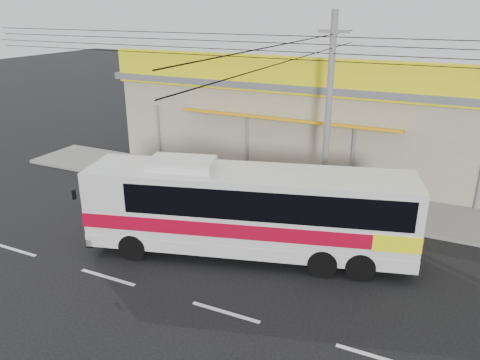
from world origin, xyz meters
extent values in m
plane|color=black|center=(0.00, 0.00, 0.00)|extent=(120.00, 120.00, 0.00)
cube|color=slate|center=(0.00, 6.00, 0.07)|extent=(30.00, 3.20, 0.15)
cube|color=gray|center=(0.00, 11.60, 2.10)|extent=(22.00, 8.00, 4.20)
cube|color=#54575B|center=(0.00, 11.60, 4.35)|extent=(22.60, 8.60, 0.30)
cube|color=yellow|center=(0.00, 7.48, 4.90)|extent=(22.00, 0.24, 1.60)
cube|color=#BA2A0A|center=(-2.00, 7.45, 4.90)|extent=(9.00, 0.10, 1.20)
cube|color=#BA2A0A|center=(-9.00, 7.45, 4.90)|extent=(3.00, 0.10, 1.10)
cube|color=orange|center=(-2.00, 7.30, 3.00)|extent=(10.00, 1.20, 0.37)
cube|color=silver|center=(-0.77, 0.64, 1.63)|extent=(10.48, 4.83, 2.48)
cube|color=#AC0721|center=(-0.77, 0.64, 1.33)|extent=(10.53, 4.88, 0.47)
cube|color=#FBFF0D|center=(3.53, 1.84, 1.33)|extent=(1.91, 2.49, 0.51)
cube|color=black|center=(-0.19, 0.80, 2.18)|extent=(8.84, 4.41, 0.94)
cube|color=black|center=(-5.65, -0.73, 2.01)|extent=(0.64, 1.85, 1.29)
cube|color=silver|center=(-2.83, 0.06, 3.02)|extent=(2.30, 1.71, 0.31)
cylinder|color=black|center=(-3.97, -1.26, 0.45)|extent=(0.93, 0.50, 0.89)
cylinder|color=black|center=(-4.49, 0.60, 0.45)|extent=(0.93, 0.50, 0.89)
cylinder|color=black|center=(2.88, 0.65, 0.45)|extent=(0.93, 0.50, 0.89)
cylinder|color=black|center=(2.36, 2.51, 0.45)|extent=(0.93, 0.50, 0.89)
imported|color=maroon|center=(-3.70, 6.26, 0.59)|extent=(1.69, 0.60, 0.89)
imported|color=black|center=(-5.20, 4.70, 0.70)|extent=(1.87, 0.66, 1.10)
cylinder|color=slate|center=(0.37, 5.40, 3.80)|extent=(0.25, 0.25, 7.60)
cube|color=slate|center=(0.37, 5.40, 6.84)|extent=(1.14, 0.11, 0.11)
camera|label=1|loc=(4.84, -11.79, 7.70)|focal=35.00mm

